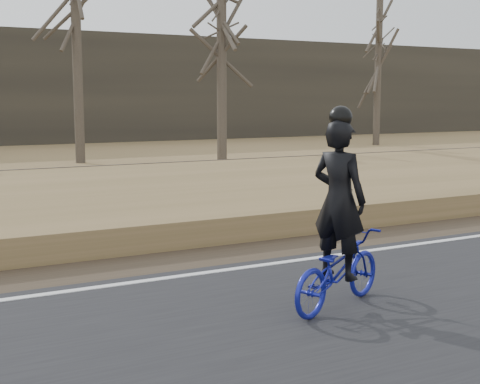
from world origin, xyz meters
name	(u,v)px	position (x,y,z in m)	size (l,w,h in m)	color
cyclist	(338,242)	(3.82, -1.87, 0.82)	(1.77, 1.16, 2.30)	navy
bare_tree_center	(77,54)	(5.88, 17.24, 4.07)	(0.36, 0.36, 8.15)	brown
bare_tree_right	(222,66)	(10.29, 14.05, 3.58)	(0.36, 0.36, 7.15)	brown
bare_tree_far_right	(378,71)	(22.11, 19.65, 3.81)	(0.36, 0.36, 7.62)	brown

